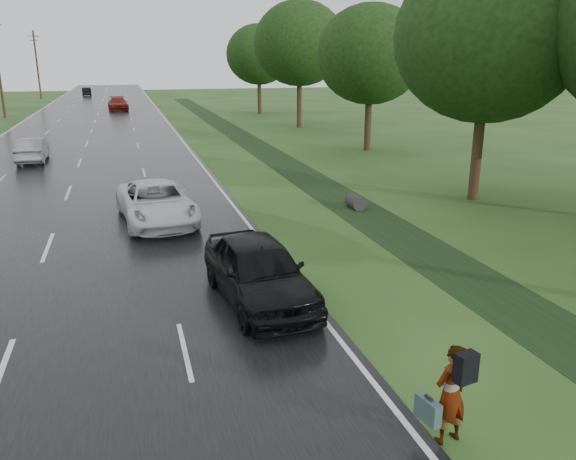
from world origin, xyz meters
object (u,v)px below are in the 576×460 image
Objects in this scene: pedestrian at (450,393)px; white_pickup at (156,203)px; silver_sedan at (32,150)px; dark_sedan at (259,270)px.

white_pickup is at bearing -87.27° from pedestrian.
pedestrian is 30.85m from silver_sedan.
pedestrian is 0.35× the size of dark_sedan.
dark_sedan is 1.12× the size of silver_sedan.
dark_sedan is at bearing -86.58° from pedestrian.
white_pickup is 1.25× the size of silver_sedan.
silver_sedan is (-9.80, 29.25, -0.13)m from pedestrian.
dark_sedan is at bearing 108.85° from silver_sedan.
white_pickup is at bearing 111.62° from silver_sedan.
pedestrian is 14.46m from white_pickup.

